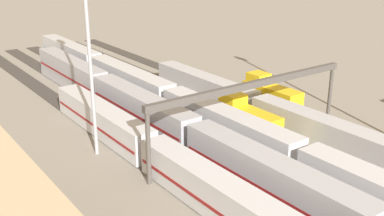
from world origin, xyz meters
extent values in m
plane|color=gray|center=(0.00, 0.00, 0.00)|extent=(400.00, 400.00, 0.00)
cube|color=#3D3833|center=(0.00, -12.50, 0.06)|extent=(140.00, 2.80, 0.12)
cube|color=#4C443D|center=(0.00, -7.50, 0.06)|extent=(140.00, 2.80, 0.12)
cube|color=#4C443D|center=(0.00, -2.50, 0.06)|extent=(140.00, 2.80, 0.12)
cube|color=#3D3833|center=(0.00, 2.50, 0.06)|extent=(140.00, 2.80, 0.12)
cube|color=#3D3833|center=(0.00, 7.50, 0.06)|extent=(140.00, 2.80, 0.12)
cube|color=#3D3833|center=(0.00, 12.50, 0.06)|extent=(140.00, 2.80, 0.12)
cube|color=gold|center=(4.16, -12.50, 1.92)|extent=(10.00, 3.00, 3.60)
cube|color=gold|center=(7.16, -12.50, 4.42)|extent=(3.00, 2.70, 1.40)
cube|color=silver|center=(-2.75, 2.50, 2.62)|extent=(23.00, 3.00, 5.00)
cube|color=#1E6B9E|center=(-2.75, 2.50, 2.17)|extent=(22.40, 3.06, 0.36)
cube|color=silver|center=(21.45, 2.50, 2.62)|extent=(23.00, 3.00, 5.00)
cube|color=#1E6B9E|center=(21.45, 2.50, 2.35)|extent=(22.40, 3.06, 0.36)
cube|color=silver|center=(45.65, 2.50, 2.62)|extent=(23.00, 3.00, 5.00)
cube|color=#1E6B9E|center=(45.65, 2.50, 2.49)|extent=(22.40, 3.06, 0.36)
cube|color=#B7BABF|center=(-9.82, -7.50, 2.02)|extent=(23.00, 3.00, 3.80)
cube|color=#B7BABF|center=(14.38, -7.50, 2.02)|extent=(23.00, 3.00, 3.80)
cube|color=gold|center=(-1.31, -2.50, 1.92)|extent=(10.00, 3.00, 3.60)
cube|color=gold|center=(1.69, -2.50, 4.42)|extent=(3.00, 2.70, 1.40)
cube|color=silver|center=(-13.61, 12.50, 2.02)|extent=(23.00, 3.00, 3.80)
cube|color=maroon|center=(-13.61, 12.50, 1.64)|extent=(22.40, 3.06, 0.36)
cube|color=silver|center=(10.59, 12.50, 2.02)|extent=(23.00, 3.00, 3.80)
cube|color=maroon|center=(10.59, 12.50, 1.72)|extent=(22.40, 3.06, 0.36)
cube|color=#A8AAB2|center=(-15.32, 7.50, 2.62)|extent=(23.00, 3.00, 5.00)
cube|color=maroon|center=(-15.32, 7.50, 2.50)|extent=(22.40, 3.06, 0.36)
cube|color=#A8AAB2|center=(8.88, 7.50, 2.62)|extent=(23.00, 3.00, 5.00)
cube|color=maroon|center=(8.88, 7.50, 2.64)|extent=(22.40, 3.06, 0.36)
cube|color=#A8AAB2|center=(33.08, 7.50, 2.62)|extent=(23.00, 3.00, 5.00)
cube|color=maroon|center=(33.08, 7.50, 2.52)|extent=(22.40, 3.06, 0.36)
cylinder|color=#9EA0A5|center=(5.40, 15.88, 14.96)|extent=(0.44, 0.44, 29.91)
cylinder|color=#4C4742|center=(-4.72, -14.60, 4.00)|extent=(0.50, 0.50, 8.00)
cylinder|color=#4C4742|center=(-4.72, 14.60, 4.00)|extent=(0.50, 0.50, 8.00)
cube|color=#4C4742|center=(-4.72, 0.00, 8.40)|extent=(0.70, 30.00, 0.80)
camera|label=1|loc=(-42.75, 36.83, 24.21)|focal=43.54mm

